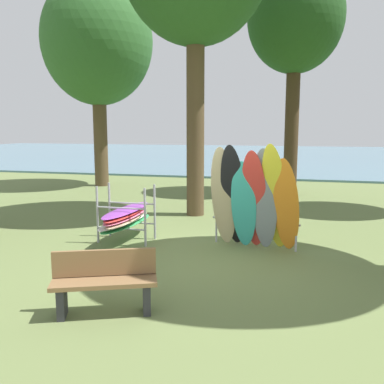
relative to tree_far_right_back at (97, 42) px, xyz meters
name	(u,v)px	position (x,y,z in m)	size (l,w,h in m)	color
ground_plane	(206,259)	(6.63, -8.93, -5.98)	(80.00, 80.00, 0.00)	olive
lake_water	(281,155)	(6.63, 21.66, -5.93)	(80.00, 36.00, 0.10)	slate
tree_far_right_back	(97,42)	(0.00, 0.00, 0.00)	(4.56, 4.56, 8.66)	brown
tree_deep_back	(295,20)	(7.94, -0.13, 0.36)	(3.48, 3.48, 8.45)	#42301E
leaning_board_pile	(254,201)	(7.44, -8.12, -4.95)	(1.91, 1.03, 2.21)	#C6B289
board_storage_rack	(126,217)	(4.64, -8.12, -5.43)	(1.15, 2.13, 1.25)	#9EA0A5
park_bench	(105,281)	(5.83, -11.61, -5.53)	(1.45, 0.92, 0.85)	#2D2D33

